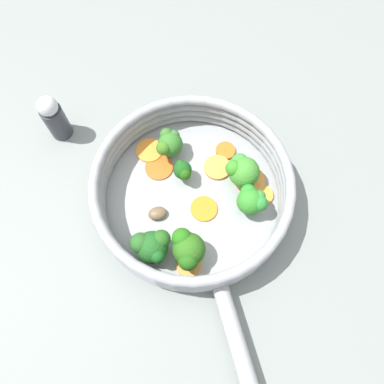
% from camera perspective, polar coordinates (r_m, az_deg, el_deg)
% --- Properties ---
extents(ground_plane, '(4.00, 4.00, 0.00)m').
position_cam_1_polar(ground_plane, '(0.60, 0.00, -1.01)').
color(ground_plane, gray).
extents(skillet, '(0.28, 0.28, 0.01)m').
position_cam_1_polar(skillet, '(0.59, 0.00, -0.79)').
color(skillet, '#939699').
rests_on(skillet, ground_plane).
extents(skillet_rim_wall, '(0.30, 0.30, 0.06)m').
position_cam_1_polar(skillet_rim_wall, '(0.56, 0.00, 0.60)').
color(skillet_rim_wall, '#94979E').
rests_on(skillet_rim_wall, skillet).
extents(skillet_handle, '(0.22, 0.06, 0.02)m').
position_cam_1_polar(skillet_handle, '(0.54, 7.85, -24.59)').
color(skillet_handle, '#999B9E').
rests_on(skillet_handle, skillet).
extents(skillet_rivet_left, '(0.01, 0.01, 0.01)m').
position_cam_1_polar(skillet_rivet_left, '(0.55, -0.23, -13.73)').
color(skillet_rivet_left, '#989A99').
rests_on(skillet_rivet_left, skillet).
extents(skillet_rivet_right, '(0.01, 0.01, 0.01)m').
position_cam_1_polar(skillet_rivet_right, '(0.55, 7.60, -11.51)').
color(skillet_rivet_right, '#91969C').
rests_on(skillet_rivet_right, skillet).
extents(carrot_slice_0, '(0.05, 0.05, 0.00)m').
position_cam_1_polar(carrot_slice_0, '(0.59, 10.71, -0.46)').
color(carrot_slice_0, orange).
rests_on(carrot_slice_0, skillet).
extents(carrot_slice_1, '(0.06, 0.06, 0.00)m').
position_cam_1_polar(carrot_slice_1, '(0.60, 8.89, 1.80)').
color(carrot_slice_1, '#EB9641').
rests_on(carrot_slice_1, skillet).
extents(carrot_slice_2, '(0.05, 0.05, 0.00)m').
position_cam_1_polar(carrot_slice_2, '(0.62, -6.51, 6.31)').
color(carrot_slice_2, orange).
rests_on(carrot_slice_2, skillet).
extents(carrot_slice_3, '(0.04, 0.04, 0.00)m').
position_cam_1_polar(carrot_slice_3, '(0.58, 1.82, -2.56)').
color(carrot_slice_3, orange).
rests_on(carrot_slice_3, skillet).
extents(carrot_slice_4, '(0.04, 0.04, 0.00)m').
position_cam_1_polar(carrot_slice_4, '(0.55, -0.52, -11.09)').
color(carrot_slice_4, '#F69B41').
rests_on(carrot_slice_4, skillet).
extents(carrot_slice_5, '(0.06, 0.06, 0.00)m').
position_cam_1_polar(carrot_slice_5, '(0.61, -5.06, 3.76)').
color(carrot_slice_5, '#DB5C1D').
rests_on(carrot_slice_5, skillet).
extents(carrot_slice_6, '(0.04, 0.04, 0.01)m').
position_cam_1_polar(carrot_slice_6, '(0.62, 5.11, 6.28)').
color(carrot_slice_6, orange).
rests_on(carrot_slice_6, skillet).
extents(carrot_slice_7, '(0.06, 0.06, 0.01)m').
position_cam_1_polar(carrot_slice_7, '(0.60, 3.86, 3.75)').
color(carrot_slice_7, '#F8923E').
rests_on(carrot_slice_7, skillet).
extents(broccoli_floret_0, '(0.05, 0.04, 0.05)m').
position_cam_1_polar(broccoli_floret_0, '(0.56, 9.08, -1.23)').
color(broccoli_floret_0, '#759A54').
rests_on(broccoli_floret_0, skillet).
extents(broccoli_floret_1, '(0.05, 0.05, 0.05)m').
position_cam_1_polar(broccoli_floret_1, '(0.57, 7.68, 3.27)').
color(broccoli_floret_1, '#7FA863').
rests_on(broccoli_floret_1, skillet).
extents(broccoli_floret_2, '(0.04, 0.04, 0.05)m').
position_cam_1_polar(broccoli_floret_2, '(0.59, -3.57, 7.37)').
color(broccoli_floret_2, '#7A9E4F').
rests_on(broccoli_floret_2, skillet).
extents(broccoli_floret_3, '(0.03, 0.03, 0.04)m').
position_cam_1_polar(broccoli_floret_3, '(0.58, -1.31, 3.32)').
color(broccoli_floret_3, '#75A453').
rests_on(broccoli_floret_3, skillet).
extents(broccoli_floret_4, '(0.05, 0.06, 0.05)m').
position_cam_1_polar(broccoli_floret_4, '(0.53, -6.17, -8.20)').
color(broccoli_floret_4, olive).
rests_on(broccoli_floret_4, skillet).
extents(broccoli_floret_5, '(0.06, 0.05, 0.05)m').
position_cam_1_polar(broccoli_floret_5, '(0.53, -0.67, -8.71)').
color(broccoli_floret_5, '#799460').
rests_on(broccoli_floret_5, skillet).
extents(mushroom_piece_0, '(0.03, 0.03, 0.01)m').
position_cam_1_polar(mushroom_piece_0, '(0.57, -5.29, -3.25)').
color(mushroom_piece_0, brown).
rests_on(mushroom_piece_0, skillet).
extents(salt_shaker, '(0.04, 0.04, 0.09)m').
position_cam_1_polar(salt_shaker, '(0.65, -20.27, 10.60)').
color(salt_shaker, '#333338').
rests_on(salt_shaker, ground_plane).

